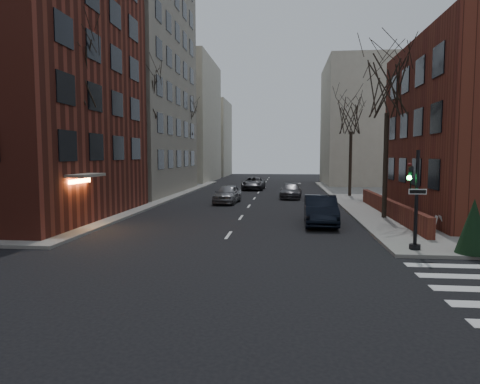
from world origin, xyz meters
name	(u,v)px	position (x,y,z in m)	size (l,w,h in m)	color
ground	(155,339)	(0.00, 0.00, 0.00)	(160.00, 160.00, 0.00)	black
building_left_tan	(91,56)	(-17.00, 34.00, 14.00)	(18.00, 18.00, 28.00)	gray
low_wall_right	(389,207)	(9.30, 19.00, 0.65)	(0.35, 16.00, 1.00)	maroon
building_distant_la	(167,121)	(-15.00, 55.00, 9.00)	(14.00, 16.00, 18.00)	beige
building_distant_ra	(378,124)	(15.00, 50.00, 8.00)	(14.00, 14.00, 16.00)	beige
building_distant_lb	(202,139)	(-13.00, 72.00, 7.00)	(10.00, 12.00, 14.00)	beige
traffic_signal	(415,206)	(7.94, 8.99, 1.91)	(0.76, 0.44, 4.00)	black
tree_left_a	(73,72)	(-8.80, 14.00, 8.47)	(4.18, 4.18, 10.26)	#2D231C
tree_left_b	(144,94)	(-8.80, 26.00, 8.91)	(4.40, 4.40, 10.80)	#2D231C
tree_left_c	(184,119)	(-8.80, 40.00, 8.03)	(3.96, 3.96, 9.72)	#2D231C
tree_right_a	(388,86)	(8.80, 18.00, 8.03)	(3.96, 3.96, 9.72)	#2D231C
tree_right_b	(351,115)	(8.80, 32.00, 7.59)	(3.74, 3.74, 9.18)	#2D231C
streetlamp_near	(136,151)	(-8.20, 22.00, 4.24)	(0.36, 0.36, 6.28)	black
streetlamp_far	(193,153)	(-8.20, 42.00, 4.24)	(0.36, 0.36, 6.28)	black
parked_sedan	(320,210)	(4.77, 15.70, 0.83)	(1.75, 5.02, 1.65)	black
car_lane_silver	(227,194)	(-1.93, 25.97, 0.76)	(1.80, 4.47, 1.52)	gray
car_lane_gray	(291,191)	(3.32, 30.54, 0.66)	(1.85, 4.56, 1.32)	#414045
car_lane_far	(254,183)	(-0.80, 39.94, 0.72)	(2.39, 5.19, 1.44)	#414046
sandwich_board	(438,223)	(10.39, 13.40, 0.55)	(0.35, 0.49, 0.79)	white
evergreen_shrub	(474,226)	(10.01, 8.50, 1.22)	(1.28, 1.28, 2.14)	black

